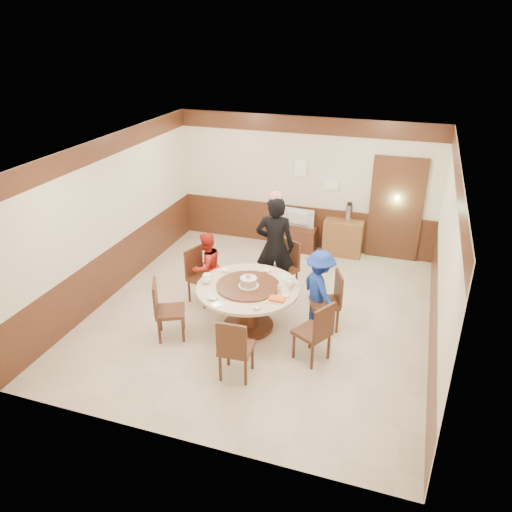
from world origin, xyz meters
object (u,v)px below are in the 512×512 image
(birthday_cake, at_px, (248,282))
(tv_stand, at_px, (296,238))
(thermos, at_px, (349,213))
(person_red, at_px, (207,267))
(television, at_px, (297,219))
(banquet_table, at_px, (248,299))
(person_standing, at_px, (275,247))
(shrimp_platter, at_px, (277,300))
(person_blue, at_px, (320,289))
(side_cabinet, at_px, (343,238))

(birthday_cake, xyz_separation_m, tv_stand, (-0.03, 3.25, -0.60))
(birthday_cake, bearing_deg, thermos, 72.36)
(person_red, xyz_separation_m, television, (0.97, 2.57, 0.07))
(birthday_cake, height_order, thermos, thermos)
(banquet_table, relative_size, thermos, 4.29)
(person_standing, distance_m, shrimp_platter, 1.58)
(birthday_cake, height_order, shrimp_platter, birthday_cake)
(shrimp_platter, distance_m, thermos, 3.58)
(person_blue, height_order, birthday_cake, person_blue)
(person_red, relative_size, shrimp_platter, 4.19)
(side_cabinet, bearing_deg, thermos, 0.00)
(banquet_table, height_order, tv_stand, banquet_table)
(person_standing, relative_size, thermos, 4.90)
(shrimp_platter, bearing_deg, person_red, 148.89)
(person_blue, relative_size, thermos, 3.43)
(shrimp_platter, bearing_deg, person_blue, 57.16)
(banquet_table, relative_size, person_red, 1.30)
(person_blue, xyz_separation_m, shrimp_platter, (-0.49, -0.75, 0.13))
(banquet_table, xyz_separation_m, birthday_cake, (0.02, -0.03, 0.32))
(person_red, distance_m, shrimp_platter, 1.82)
(person_standing, xyz_separation_m, birthday_cake, (-0.06, -1.23, -0.08))
(side_cabinet, bearing_deg, banquet_table, -106.78)
(person_blue, relative_size, birthday_cake, 4.06)
(banquet_table, distance_m, television, 3.22)
(person_blue, bearing_deg, person_red, 43.09)
(person_red, xyz_separation_m, thermos, (2.05, 2.60, 0.31))
(person_standing, bearing_deg, banquet_table, 76.92)
(birthday_cake, distance_m, side_cabinet, 3.45)
(person_blue, xyz_separation_m, side_cabinet, (-0.07, 2.79, -0.28))
(banquet_table, height_order, person_blue, person_blue)
(person_blue, relative_size, side_cabinet, 1.63)
(tv_stand, relative_size, thermos, 2.24)
(birthday_cake, distance_m, television, 3.25)
(person_blue, height_order, side_cabinet, person_blue)
(person_red, relative_size, television, 1.80)
(person_standing, xyz_separation_m, side_cabinet, (0.90, 2.05, -0.56))
(banquet_table, height_order, shrimp_platter, shrimp_platter)
(banquet_table, xyz_separation_m, side_cabinet, (0.98, 3.25, -0.16))
(birthday_cake, height_order, television, birthday_cake)
(person_standing, relative_size, side_cabinet, 2.33)
(person_blue, bearing_deg, tv_stand, -20.62)
(person_red, bearing_deg, shrimp_platter, 84.28)
(tv_stand, distance_m, thermos, 1.28)
(person_red, height_order, side_cabinet, person_red)
(television, bearing_deg, birthday_cake, 94.76)
(person_blue, bearing_deg, side_cabinet, -40.33)
(person_standing, relative_size, television, 2.66)
(birthday_cake, bearing_deg, tv_stand, 90.61)
(person_red, height_order, thermos, person_red)
(thermos, bearing_deg, person_blue, -90.21)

